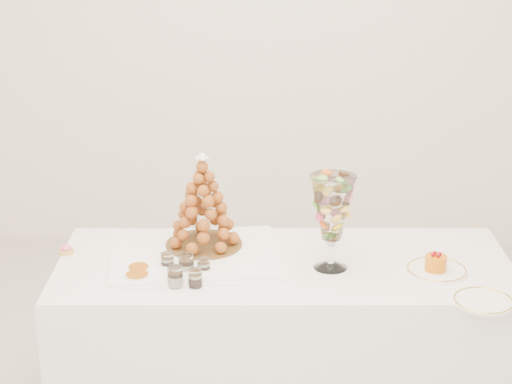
{
  "coord_description": "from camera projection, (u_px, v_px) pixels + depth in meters",
  "views": [
    {
      "loc": [
        0.17,
        -2.78,
        2.06
      ],
      "look_at": [
        0.01,
        0.22,
        0.97
      ],
      "focal_mm": 60.0,
      "sensor_mm": 36.0,
      "label": 1
    }
  ],
  "objects": [
    {
      "name": "macaron_vase",
      "position": [
        332.0,
        209.0,
        3.19
      ],
      "size": [
        0.17,
        0.17,
        0.37
      ],
      "color": "white",
      "rests_on": "buffet_table"
    },
    {
      "name": "verrine_e",
      "position": [
        195.0,
        278.0,
        3.11
      ],
      "size": [
        0.06,
        0.06,
        0.07
      ],
      "primitive_type": "cylinder",
      "rotation": [
        0.0,
        0.0,
        0.11
      ],
      "color": "white",
      "rests_on": "buffet_table"
    },
    {
      "name": "croquembouche",
      "position": [
        203.0,
        201.0,
        3.36
      ],
      "size": [
        0.33,
        0.33,
        0.38
      ],
      "rotation": [
        0.0,
        0.0,
        0.34
      ],
      "color": "brown",
      "rests_on": "lace_tray"
    },
    {
      "name": "pink_tart",
      "position": [
        66.0,
        250.0,
        3.39
      ],
      "size": [
        0.06,
        0.06,
        0.04
      ],
      "color": "tan",
      "rests_on": "buffet_table"
    },
    {
      "name": "ramekin_front",
      "position": [
        137.0,
        278.0,
        3.15
      ],
      "size": [
        0.09,
        0.09,
        0.03
      ],
      "primitive_type": "cylinder",
      "color": "white",
      "rests_on": "buffet_table"
    },
    {
      "name": "cake_plate",
      "position": [
        437.0,
        270.0,
        3.24
      ],
      "size": [
        0.23,
        0.23,
        0.01
      ],
      "primitive_type": "cylinder",
      "color": "white",
      "rests_on": "buffet_table"
    },
    {
      "name": "verrine_c",
      "position": [
        204.0,
        266.0,
        3.21
      ],
      "size": [
        0.05,
        0.05,
        0.06
      ],
      "primitive_type": "cylinder",
      "rotation": [
        0.0,
        0.0,
        0.1
      ],
      "color": "white",
      "rests_on": "buffet_table"
    },
    {
      "name": "buffet_table",
      "position": [
        284.0,
        339.0,
        3.43
      ],
      "size": [
        1.81,
        0.8,
        0.67
      ],
      "rotation": [
        0.0,
        0.0,
        0.05
      ],
      "color": "white",
      "rests_on": "ground"
    },
    {
      "name": "verrine_b",
      "position": [
        186.0,
        265.0,
        3.21
      ],
      "size": [
        0.06,
        0.06,
        0.08
      ],
      "primitive_type": "cylinder",
      "rotation": [
        0.0,
        0.0,
        0.04
      ],
      "color": "white",
      "rests_on": "buffet_table"
    },
    {
      "name": "verrine_d",
      "position": [
        175.0,
        277.0,
        3.11
      ],
      "size": [
        0.07,
        0.07,
        0.08
      ],
      "primitive_type": "cylinder",
      "rotation": [
        0.0,
        0.0,
        0.32
      ],
      "color": "white",
      "rests_on": "buffet_table"
    },
    {
      "name": "mousse_cake",
      "position": [
        436.0,
        263.0,
        3.22
      ],
      "size": [
        0.08,
        0.08,
        0.07
      ],
      "color": "#D46809",
      "rests_on": "cake_plate"
    },
    {
      "name": "spare_plate",
      "position": [
        483.0,
        301.0,
        3.0
      ],
      "size": [
        0.21,
        0.21,
        0.01
      ],
      "primitive_type": "cylinder",
      "color": "white",
      "rests_on": "buffet_table"
    },
    {
      "name": "verrine_a",
      "position": [
        167.0,
        261.0,
        3.25
      ],
      "size": [
        0.05,
        0.05,
        0.07
      ],
      "primitive_type": "cylinder",
      "rotation": [
        0.0,
        0.0,
        0.05
      ],
      "color": "white",
      "rests_on": "buffet_table"
    },
    {
      "name": "lace_tray",
      "position": [
        195.0,
        255.0,
        3.35
      ],
      "size": [
        0.73,
        0.6,
        0.02
      ],
      "primitive_type": "cube",
      "rotation": [
        0.0,
        0.0,
        0.17
      ],
      "color": "white",
      "rests_on": "buffet_table"
    },
    {
      "name": "ramekin_back",
      "position": [
        139.0,
        270.0,
        3.22
      ],
      "size": [
        0.08,
        0.08,
        0.03
      ],
      "primitive_type": "cylinder",
      "color": "white",
      "rests_on": "buffet_table"
    }
  ]
}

